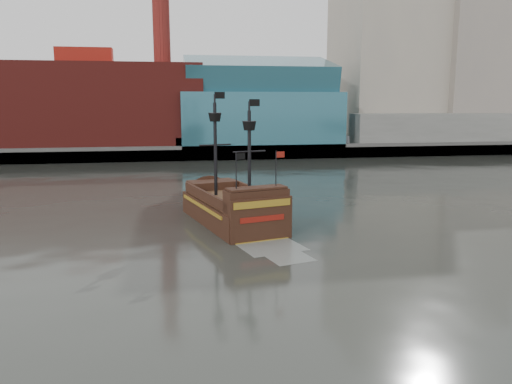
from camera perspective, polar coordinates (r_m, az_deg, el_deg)
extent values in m
plane|color=#252723|center=(28.74, 4.70, -10.76)|extent=(400.00, 400.00, 0.00)
cube|color=slate|center=(118.53, -6.35, 5.73)|extent=(220.00, 60.00, 2.00)
cube|color=#4C4C49|center=(89.18, -5.24, 4.46)|extent=(220.00, 1.00, 2.60)
cube|color=maroon|center=(99.15, -18.72, 9.30)|extent=(42.00, 18.00, 15.00)
cube|color=#2B6474|center=(97.47, 0.29, 8.35)|extent=(30.00, 16.00, 10.00)
cube|color=#A99F8C|center=(116.75, 14.75, 17.20)|extent=(20.00, 22.00, 46.00)
cube|color=gray|center=(121.26, 23.50, 14.53)|extent=(18.00, 18.00, 38.00)
cube|color=#A99F8C|center=(136.58, 15.76, 17.37)|extent=(24.00, 20.00, 52.00)
cube|color=slate|center=(107.16, 21.28, 6.77)|extent=(40.00, 6.00, 6.00)
cylinder|color=maroon|center=(101.53, -10.84, 20.16)|extent=(3.20, 3.20, 22.00)
cube|color=#2B6474|center=(97.53, 0.29, 13.06)|extent=(28.00, 14.94, 8.78)
cube|color=black|center=(43.04, -2.85, -2.73)|extent=(8.01, 13.15, 2.66)
cube|color=#4A291B|center=(42.73, -2.87, -0.80)|extent=(7.21, 11.83, 0.31)
cube|color=black|center=(47.20, -5.03, 0.68)|extent=(4.82, 3.46, 1.02)
cube|color=black|center=(37.76, 0.05, -1.08)|extent=(5.11, 2.80, 1.84)
cube|color=black|center=(37.29, 0.64, -3.80)|extent=(4.91, 1.50, 4.09)
cube|color=#A07A1F|center=(36.80, 0.74, -1.38)|extent=(4.47, 1.23, 0.51)
cube|color=maroon|center=(37.04, 0.73, -3.08)|extent=(3.48, 0.97, 0.41)
cylinder|color=black|center=(43.28, -4.67, 4.86)|extent=(0.35, 0.35, 7.97)
cylinder|color=black|center=(40.81, -0.77, 4.13)|extent=(0.35, 0.35, 7.36)
cone|color=black|center=(43.10, -4.72, 8.51)|extent=(1.37, 1.37, 0.72)
cone|color=black|center=(40.62, -0.78, 7.57)|extent=(1.37, 1.37, 0.72)
cube|color=black|center=(43.24, -4.17, 10.96)|extent=(0.90, 0.26, 0.56)
cube|color=black|center=(40.76, -0.18, 10.17)|extent=(0.90, 0.26, 0.56)
cube|color=gray|center=(36.12, 1.78, -6.28)|extent=(5.12, 4.65, 0.02)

